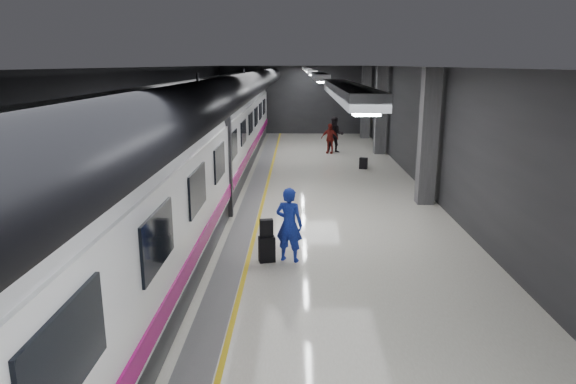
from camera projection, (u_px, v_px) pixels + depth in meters
ground at (290, 219)px, 15.63m from camera, size 40.00×40.00×0.00m
platform_hall at (281, 100)px, 15.71m from camera, size 10.02×40.02×4.51m
train at (180, 152)px, 15.19m from camera, size 3.05×38.00×4.05m
traveler_main at (289, 225)px, 12.14m from camera, size 0.76×0.62×1.81m
suitcase_main at (267, 249)px, 12.23m from camera, size 0.43×0.33×0.62m
shoulder_bag at (266, 228)px, 12.13m from camera, size 0.34×0.22×0.42m
traveler_far_a at (335, 135)px, 27.27m from camera, size 0.93×0.73×1.90m
traveler_far_b at (330, 138)px, 27.07m from camera, size 1.00×0.66×1.58m
suitcase_far at (363, 163)px, 23.12m from camera, size 0.40×0.33×0.51m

